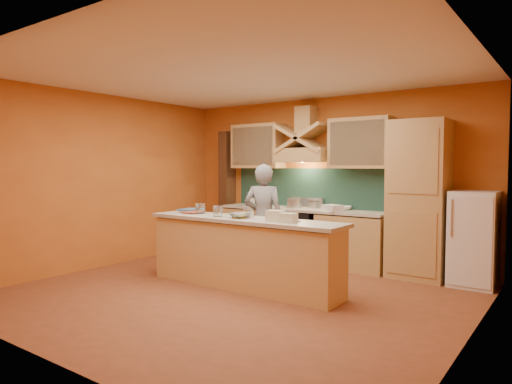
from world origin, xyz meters
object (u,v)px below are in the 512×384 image
Objects in this scene: person at (264,219)px; stove at (301,236)px; fridge at (474,239)px; mixing_bowl at (240,216)px; kitchen_scale at (248,214)px.

stove is at bearing -113.23° from person.
fridge is 0.78× the size of person.
fridge is 3.20m from mixing_bowl.
kitchen_scale is at bearing 91.70° from person.
mixing_bowl is at bearing -142.25° from fridge.
kitchen_scale is at bearing -142.85° from fridge.
mixing_bowl is (0.25, -0.92, 0.14)m from person.
person is 14.71× the size of kitchen_scale.
person is at bearing -93.73° from stove.
stove is 0.54× the size of person.
mixing_bowl is (0.18, -1.95, 0.53)m from stove.
fridge is at bearing 37.75° from mixing_bowl.
stove is at bearing 81.38° from kitchen_scale.
person is at bearing -159.51° from fridge.
kitchen_scale is at bearing 53.65° from mixing_bowl.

